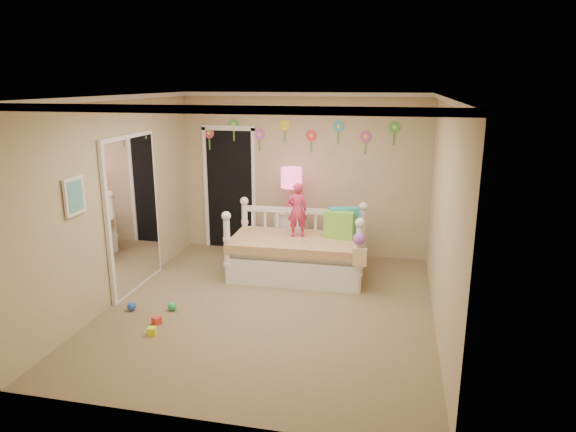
% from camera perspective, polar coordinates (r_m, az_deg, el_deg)
% --- Properties ---
extents(floor, '(4.00, 4.50, 0.01)m').
position_cam_1_polar(floor, '(6.51, -2.00, -10.26)').
color(floor, '#7F684C').
rests_on(floor, ground).
extents(ceiling, '(4.00, 4.50, 0.01)m').
position_cam_1_polar(ceiling, '(5.90, -2.23, 13.26)').
color(ceiling, white).
rests_on(ceiling, floor).
extents(back_wall, '(4.00, 0.01, 2.60)m').
position_cam_1_polar(back_wall, '(8.23, 1.74, 4.61)').
color(back_wall, tan).
rests_on(back_wall, floor).
extents(left_wall, '(0.01, 4.50, 2.60)m').
position_cam_1_polar(left_wall, '(6.84, -18.60, 1.71)').
color(left_wall, tan).
rests_on(left_wall, floor).
extents(right_wall, '(0.01, 4.50, 2.60)m').
position_cam_1_polar(right_wall, '(5.92, 17.00, -0.11)').
color(right_wall, tan).
rests_on(right_wall, floor).
extents(crown_molding, '(4.00, 4.50, 0.06)m').
position_cam_1_polar(crown_molding, '(5.90, -2.23, 12.97)').
color(crown_molding, white).
rests_on(crown_molding, ceiling).
extents(daybed, '(1.95, 1.08, 1.05)m').
position_cam_1_polar(daybed, '(7.34, 1.04, -2.92)').
color(daybed, white).
rests_on(daybed, floor).
extents(pillow_turquoise, '(0.45, 0.28, 0.42)m').
position_cam_1_polar(pillow_turquoise, '(7.40, 6.25, -0.67)').
color(pillow_turquoise, '#22AC87').
rests_on(pillow_turquoise, daybed).
extents(pillow_lime, '(0.43, 0.19, 0.39)m').
position_cam_1_polar(pillow_lime, '(7.28, 5.74, -1.03)').
color(pillow_lime, '#7CCC3E').
rests_on(pillow_lime, daybed).
extents(child, '(0.33, 0.27, 0.79)m').
position_cam_1_polar(child, '(7.29, 1.04, 0.69)').
color(child, '#D12F59').
rests_on(child, daybed).
extents(nightstand, '(0.49, 0.39, 0.76)m').
position_cam_1_polar(nightstand, '(8.10, 0.38, -2.27)').
color(nightstand, white).
rests_on(nightstand, floor).
extents(table_lamp, '(0.33, 0.33, 0.72)m').
position_cam_1_polar(table_lamp, '(7.89, 0.39, 3.69)').
color(table_lamp, '#DF1D55').
rests_on(table_lamp, nightstand).
extents(closet_doorway, '(0.90, 0.04, 2.07)m').
position_cam_1_polar(closet_doorway, '(8.57, -6.55, 3.13)').
color(closet_doorway, black).
rests_on(closet_doorway, back_wall).
extents(flower_decals, '(3.40, 0.02, 0.50)m').
position_cam_1_polar(flower_decals, '(8.14, 1.13, 9.06)').
color(flower_decals, '#B2668C').
rests_on(flower_decals, back_wall).
extents(mirror_closet, '(0.07, 1.30, 2.10)m').
position_cam_1_polar(mirror_closet, '(7.12, -16.95, 0.29)').
color(mirror_closet, white).
rests_on(mirror_closet, left_wall).
extents(wall_picture, '(0.05, 0.34, 0.42)m').
position_cam_1_polar(wall_picture, '(6.03, -22.83, 2.07)').
color(wall_picture, white).
rests_on(wall_picture, left_wall).
extents(hanging_bag, '(0.20, 0.16, 0.36)m').
position_cam_1_polar(hanging_bag, '(6.68, 7.92, -3.86)').
color(hanging_bag, beige).
rests_on(hanging_bag, daybed).
extents(toy_scatter, '(1.01, 1.42, 0.11)m').
position_cam_1_polar(toy_scatter, '(6.34, -15.63, -11.01)').
color(toy_scatter, '#996666').
rests_on(toy_scatter, floor).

